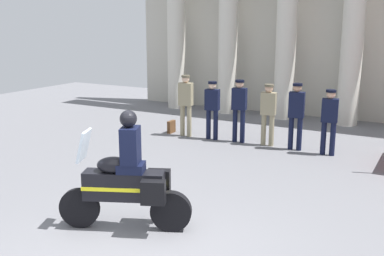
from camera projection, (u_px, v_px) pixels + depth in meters
name	position (u px, v px, depth m)	size (l,w,h in m)	color
colonnade_backdrop	(323.00, 21.00, 14.83)	(14.17, 1.51, 6.18)	beige
officer_in_row_0	(186.00, 100.00, 12.90)	(0.41, 0.27, 1.74)	gray
officer_in_row_1	(212.00, 106.00, 12.55)	(0.41, 0.27, 1.61)	black
officer_in_row_2	(239.00, 106.00, 12.25)	(0.41, 0.27, 1.68)	black
officer_in_row_3	(268.00, 110.00, 11.91)	(0.41, 0.27, 1.62)	gray
officer_in_row_4	(296.00, 111.00, 11.49)	(0.41, 0.27, 1.70)	black
officer_in_row_5	(329.00, 117.00, 11.04)	(0.41, 0.27, 1.61)	black
motorcycle_with_rider	(128.00, 181.00, 7.05)	(1.96, 1.06, 1.90)	black
briefcase_on_ground	(171.00, 127.00, 13.47)	(0.10, 0.32, 0.36)	brown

